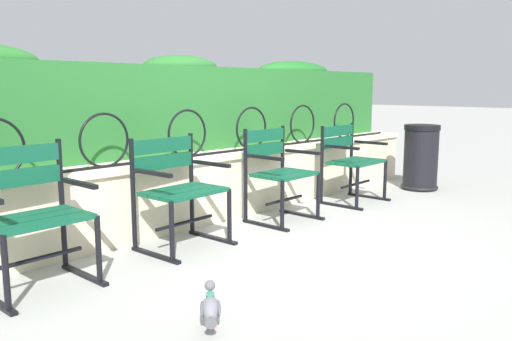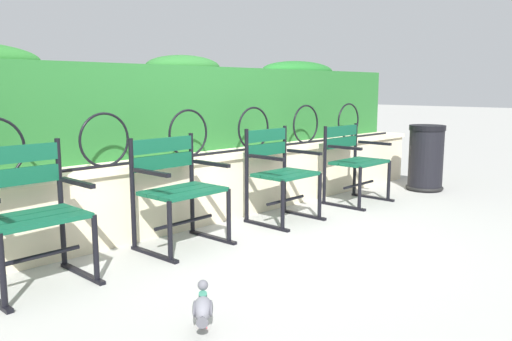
# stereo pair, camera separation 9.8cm
# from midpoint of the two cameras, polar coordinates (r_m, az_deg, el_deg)

# --- Properties ---
(ground_plane) EXTENTS (60.00, 60.00, 0.00)m
(ground_plane) POSITION_cam_midpoint_polar(r_m,az_deg,el_deg) (4.29, 1.52, -7.40)
(ground_plane) COLOR #9E9E99
(stone_wall) EXTENTS (6.61, 0.41, 0.62)m
(stone_wall) POSITION_cam_midpoint_polar(r_m,az_deg,el_deg) (4.78, -5.40, -1.87)
(stone_wall) COLOR beige
(stone_wall) RESTS_ON ground
(iron_arch_fence) EXTENTS (6.09, 0.02, 0.42)m
(iron_arch_fence) POSITION_cam_midpoint_polar(r_m,az_deg,el_deg) (4.55, -6.58, 3.79)
(iron_arch_fence) COLOR black
(iron_arch_fence) RESTS_ON stone_wall
(hedge_row) EXTENTS (6.48, 0.55, 0.93)m
(hedge_row) POSITION_cam_midpoint_polar(r_m,az_deg,el_deg) (5.05, -8.83, 7.24)
(hedge_row) COLOR #236028
(hedge_row) RESTS_ON stone_wall
(park_chair_leftmost) EXTENTS (0.62, 0.54, 0.89)m
(park_chair_leftmost) POSITION_cam_midpoint_polar(r_m,az_deg,el_deg) (3.46, -22.92, -4.14)
(park_chair_leftmost) COLOR #0F4C33
(park_chair_leftmost) RESTS_ON ground
(park_chair_centre_left) EXTENTS (0.66, 0.55, 0.85)m
(park_chair_centre_left) POSITION_cam_midpoint_polar(r_m,az_deg,el_deg) (4.03, -8.00, -1.80)
(park_chair_centre_left) COLOR #0F4C33
(park_chair_centre_left) RESTS_ON ground
(park_chair_centre_right) EXTENTS (0.59, 0.54, 0.86)m
(park_chair_centre_right) POSITION_cam_midpoint_polar(r_m,az_deg,el_deg) (4.77, 3.19, -0.07)
(park_chair_centre_right) COLOR #0F4C33
(park_chair_centre_right) RESTS_ON ground
(park_chair_rightmost) EXTENTS (0.65, 0.54, 0.83)m
(park_chair_rightmost) POSITION_cam_midpoint_polar(r_m,az_deg,el_deg) (5.64, 11.16, 1.17)
(park_chair_rightmost) COLOR #0F4C33
(park_chair_rightmost) RESTS_ON ground
(pigeon_near_chairs) EXTENTS (0.22, 0.24, 0.22)m
(pigeon_near_chairs) POSITION_cam_midpoint_polar(r_m,az_deg,el_deg) (2.74, -4.82, -14.81)
(pigeon_near_chairs) COLOR slate
(pigeon_near_chairs) RESTS_ON ground
(trash_bin) EXTENTS (0.44, 0.44, 0.78)m
(trash_bin) POSITION_cam_midpoint_polar(r_m,az_deg,el_deg) (6.53, 18.59, 1.17)
(trash_bin) COLOR black
(trash_bin) RESTS_ON ground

